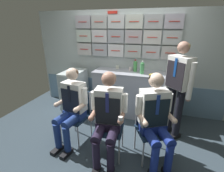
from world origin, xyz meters
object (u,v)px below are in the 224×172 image
object	(u,v)px
folding_chair_right	(150,122)
water_bottle_tall	(135,66)
service_trolley	(74,90)
folding_chair_left	(78,110)
crew_member_center	(108,114)
crew_member_standing	(178,84)
crew_member_right	(155,117)
crew_member_left	(71,105)
paper_cup_tan	(117,67)
snack_banana	(153,74)
folding_chair_center	(110,120)

from	to	relation	value
folding_chair_right	water_bottle_tall	bearing A→B (deg)	110.45
service_trolley	folding_chair_left	distance (m)	1.05
crew_member_center	crew_member_standing	world-z (taller)	crew_member_standing
water_bottle_tall	crew_member_right	bearing A→B (deg)	-68.83
crew_member_center	folding_chair_right	size ratio (longest dim) A/B	1.52
crew_member_left	crew_member_right	distance (m)	1.27
service_trolley	paper_cup_tan	xyz separation A→B (m)	(0.90, 0.36, 0.50)
service_trolley	snack_banana	bearing A→B (deg)	1.73
crew_member_standing	crew_member_right	bearing A→B (deg)	-112.74
snack_banana	folding_chair_center	bearing A→B (deg)	-115.52
crew_member_right	paper_cup_tan	distance (m)	1.70
water_bottle_tall	crew_member_standing	bearing A→B (deg)	-37.24
folding_chair_right	crew_member_standing	distance (m)	0.80
crew_member_right	snack_banana	world-z (taller)	crew_member_right
folding_chair_left	service_trolley	bearing A→B (deg)	123.03
folding_chair_right	paper_cup_tan	size ratio (longest dim) A/B	12.08
service_trolley	water_bottle_tall	bearing A→B (deg)	10.92
water_bottle_tall	folding_chair_left	bearing A→B (deg)	-123.03
crew_member_right	crew_member_standing	bearing A→B (deg)	67.26
folding_chair_left	snack_banana	distance (m)	1.52
crew_member_right	water_bottle_tall	size ratio (longest dim) A/B	5.30
crew_member_left	snack_banana	bearing A→B (deg)	43.61
service_trolley	crew_member_center	world-z (taller)	crew_member_center
folding_chair_left	crew_member_center	bearing A→B (deg)	-26.24
snack_banana	paper_cup_tan	bearing A→B (deg)	158.63
folding_chair_left	crew_member_left	xyz separation A→B (m)	(-0.03, -0.16, 0.17)
service_trolley	crew_member_center	xyz separation A→B (m)	(1.19, -1.18, 0.22)
crew_member_left	folding_chair_right	bearing A→B (deg)	6.09
folding_chair_left	folding_chair_center	world-z (taller)	same
folding_chair_center	water_bottle_tall	world-z (taller)	water_bottle_tall
folding_chair_left	paper_cup_tan	world-z (taller)	paper_cup_tan
service_trolley	water_bottle_tall	world-z (taller)	water_bottle_tall
folding_chair_left	crew_member_standing	xyz separation A→B (m)	(1.53, 0.52, 0.44)
crew_member_center	snack_banana	bearing A→B (deg)	68.08
crew_member_center	water_bottle_tall	world-z (taller)	crew_member_center
crew_member_standing	snack_banana	bearing A→B (deg)	135.73
folding_chair_center	crew_member_center	xyz separation A→B (m)	(0.02, -0.16, 0.19)
crew_member_left	folding_chair_center	world-z (taller)	crew_member_left
water_bottle_tall	crew_member_left	bearing A→B (deg)	-120.55
crew_member_standing	snack_banana	size ratio (longest dim) A/B	9.44
folding_chair_right	folding_chair_left	bearing A→B (deg)	178.46
folding_chair_left	crew_member_standing	size ratio (longest dim) A/B	0.52
crew_member_left	crew_member_standing	xyz separation A→B (m)	(1.56, 0.68, 0.27)
crew_member_center	paper_cup_tan	world-z (taller)	crew_member_center
service_trolley	crew_member_right	world-z (taller)	crew_member_right
folding_chair_center	folding_chair_right	xyz separation A→B (m)	(0.57, 0.12, 0.00)
crew_member_center	snack_banana	xyz separation A→B (m)	(0.50, 1.23, 0.26)
folding_chair_center	folding_chair_right	size ratio (longest dim) A/B	1.00
folding_chair_left	crew_member_right	world-z (taller)	crew_member_right
folding_chair_left	folding_chair_center	bearing A→B (deg)	-13.78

